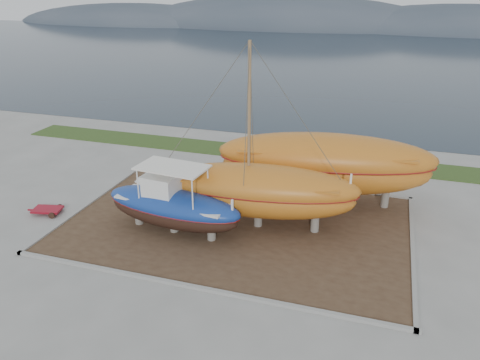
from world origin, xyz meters
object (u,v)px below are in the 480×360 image
(white_dinghy, at_px, (158,191))
(orange_bare_hull, at_px, (324,170))
(red_trailer, at_px, (48,211))
(blue_caique, at_px, (173,200))
(orange_sailboat, at_px, (259,140))

(white_dinghy, xyz_separation_m, orange_bare_hull, (9.44, 2.72, 1.47))
(orange_bare_hull, bearing_deg, red_trailer, -164.97)
(blue_caique, relative_size, orange_sailboat, 0.73)
(orange_sailboat, xyz_separation_m, red_trailer, (-11.84, -2.19, -4.73))
(orange_bare_hull, height_order, red_trailer, orange_bare_hull)
(white_dinghy, relative_size, orange_sailboat, 0.37)
(white_dinghy, height_order, orange_bare_hull, orange_bare_hull)
(orange_bare_hull, xyz_separation_m, red_trailer, (-14.70, -6.16, -1.94))
(white_dinghy, bearing_deg, blue_caique, -27.57)
(blue_caique, xyz_separation_m, orange_sailboat, (4.05, 1.94, 3.00))
(blue_caique, relative_size, red_trailer, 3.24)
(white_dinghy, height_order, red_trailer, white_dinghy)
(white_dinghy, xyz_separation_m, orange_sailboat, (6.58, -1.25, 4.26))
(orange_sailboat, height_order, red_trailer, orange_sailboat)
(white_dinghy, relative_size, red_trailer, 1.64)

